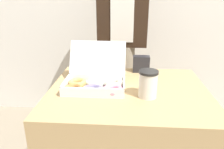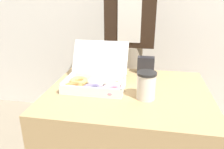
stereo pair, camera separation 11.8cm
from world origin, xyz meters
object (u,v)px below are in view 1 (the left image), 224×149
(napkin_holder, at_px, (141,64))
(donut_box, at_px, (96,83))
(coffee_cup, at_px, (148,84))
(person_customer, at_px, (122,38))

(napkin_holder, bearing_deg, donut_box, -131.50)
(coffee_cup, xyz_separation_m, napkin_holder, (-0.01, 0.38, -0.02))
(donut_box, bearing_deg, person_customer, 77.81)
(person_customer, bearing_deg, napkin_holder, -64.43)
(napkin_holder, xyz_separation_m, person_customer, (-0.14, 0.28, 0.12))
(coffee_cup, xyz_separation_m, person_customer, (-0.15, 0.66, 0.10))
(coffee_cup, relative_size, napkin_holder, 1.29)
(person_customer, bearing_deg, donut_box, -102.19)
(napkin_holder, bearing_deg, coffee_cup, -87.97)
(donut_box, relative_size, napkin_holder, 3.33)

